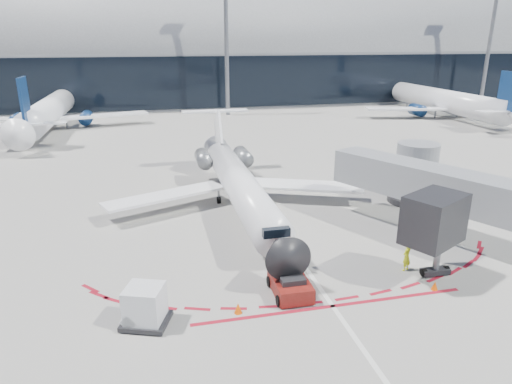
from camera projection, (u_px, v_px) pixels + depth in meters
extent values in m
plane|color=gray|center=(272.00, 220.00, 33.05)|extent=(260.00, 260.00, 0.00)
cube|color=silver|center=(265.00, 210.00, 34.89)|extent=(0.25, 40.00, 0.01)
cube|color=maroon|center=(333.00, 306.00, 22.44)|extent=(14.00, 0.25, 0.01)
cube|color=gray|center=(188.00, 77.00, 91.40)|extent=(150.00, 24.00, 10.00)
cylinder|color=gray|center=(187.00, 51.00, 89.80)|extent=(150.00, 24.00, 24.00)
cube|color=black|center=(195.00, 83.00, 80.29)|extent=(150.00, 0.20, 9.00)
cube|color=gray|center=(424.00, 182.00, 29.68)|extent=(8.22, 12.61, 2.30)
cube|color=black|center=(434.00, 219.00, 23.73)|extent=(3.86, 3.44, 2.60)
cylinder|color=slate|center=(437.00, 255.00, 25.04)|extent=(0.36, 0.36, 2.40)
cube|color=black|center=(435.00, 271.00, 25.35)|extent=(1.60, 0.60, 0.30)
cylinder|color=gray|center=(416.00, 173.00, 36.01)|extent=(3.20, 3.20, 4.80)
cylinder|color=black|center=(413.00, 199.00, 36.70)|extent=(4.00, 4.00, 0.50)
cylinder|color=slate|center=(226.00, 38.00, 74.39)|extent=(0.70, 0.70, 25.00)
cylinder|color=slate|center=(490.00, 38.00, 85.13)|extent=(0.70, 0.70, 25.00)
cylinder|color=white|center=(240.00, 186.00, 33.96)|extent=(2.39, 19.51, 2.39)
cone|color=black|center=(281.00, 249.00, 23.82)|extent=(2.39, 2.48, 2.39)
cone|color=white|center=(218.00, 151.00, 44.44)|extent=(2.39, 3.19, 2.39)
cube|color=black|center=(274.00, 230.00, 24.97)|extent=(1.51, 1.24, 0.49)
cube|color=white|center=(165.00, 196.00, 34.27)|extent=(9.50, 5.63, 0.28)
cube|color=white|center=(304.00, 185.00, 36.63)|extent=(9.50, 5.63, 0.28)
cube|color=white|center=(218.00, 131.00, 42.93)|extent=(0.22, 4.16, 4.23)
cube|color=white|center=(215.00, 111.00, 44.14)|extent=(6.39, 1.42, 0.14)
cylinder|color=slate|center=(203.00, 159.00, 40.70)|extent=(1.33, 3.02, 1.33)
cylinder|color=slate|center=(243.00, 156.00, 41.48)|extent=(1.33, 3.02, 1.33)
cylinder|color=black|center=(268.00, 256.00, 27.03)|extent=(0.20, 0.50, 0.50)
cylinder|color=black|center=(219.00, 200.00, 36.30)|extent=(0.27, 0.57, 0.57)
cylinder|color=black|center=(251.00, 197.00, 36.87)|extent=(0.27, 0.57, 0.57)
cylinder|color=slate|center=(268.00, 253.00, 26.95)|extent=(0.16, 0.16, 0.98)
cube|color=#5B110D|center=(290.00, 285.00, 23.38)|extent=(1.79, 2.83, 0.79)
cube|color=black|center=(292.00, 279.00, 22.97)|extent=(1.24, 1.07, 0.31)
cylinder|color=slate|center=(280.00, 271.00, 25.23)|extent=(0.12, 2.28, 0.09)
cylinder|color=black|center=(279.00, 301.00, 22.39)|extent=(0.25, 0.56, 0.56)
cylinder|color=black|center=(311.00, 297.00, 22.73)|extent=(0.25, 0.56, 0.56)
cylinder|color=black|center=(270.00, 281.00, 24.17)|extent=(0.25, 0.56, 0.56)
cylinder|color=black|center=(300.00, 278.00, 24.51)|extent=(0.25, 0.56, 0.56)
imported|color=#DDEB18|center=(407.00, 257.00, 25.67)|extent=(0.72, 0.63, 1.67)
cube|color=black|center=(146.00, 321.00, 20.97)|extent=(2.52, 2.34, 0.23)
cube|color=silver|center=(145.00, 303.00, 20.68)|extent=(2.07, 2.01, 1.64)
cylinder|color=black|center=(124.00, 330.00, 20.47)|extent=(0.17, 0.23, 0.20)
cylinder|color=black|center=(159.00, 332.00, 20.28)|extent=(0.17, 0.23, 0.20)
cylinder|color=black|center=(135.00, 313.00, 21.72)|extent=(0.17, 0.23, 0.20)
cylinder|color=black|center=(168.00, 315.00, 21.53)|extent=(0.17, 0.23, 0.20)
cone|color=#EC5604|center=(238.00, 308.00, 21.81)|extent=(0.39, 0.39, 0.54)
cone|color=#EC5604|center=(435.00, 286.00, 23.84)|extent=(0.35, 0.35, 0.49)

